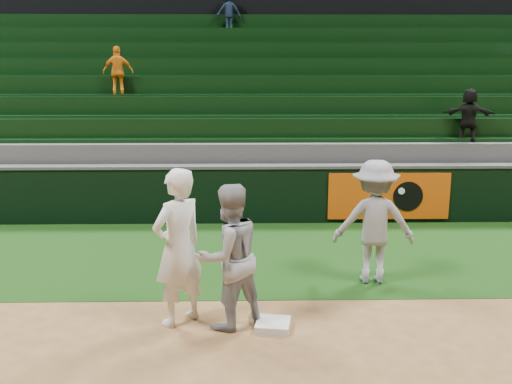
# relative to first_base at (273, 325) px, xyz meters

# --- Properties ---
(ground) EXTENTS (70.00, 70.00, 0.00)m
(ground) POSITION_rel_first_base_xyz_m (-0.28, -0.01, -0.05)
(ground) COLOR brown
(ground) RESTS_ON ground
(foul_grass) EXTENTS (36.00, 4.20, 0.01)m
(foul_grass) POSITION_rel_first_base_xyz_m (-0.28, 2.99, -0.04)
(foul_grass) COLOR black
(foul_grass) RESTS_ON ground
(first_base) EXTENTS (0.49, 0.49, 0.10)m
(first_base) POSITION_rel_first_base_xyz_m (0.00, 0.00, 0.00)
(first_base) COLOR silver
(first_base) RESTS_ON ground
(first_baseman) EXTENTS (0.89, 0.88, 2.07)m
(first_baseman) POSITION_rel_first_base_xyz_m (-1.21, 0.21, 0.99)
(first_baseman) COLOR white
(first_baseman) RESTS_ON ground
(baserunner) EXTENTS (1.15, 1.09, 1.89)m
(baserunner) POSITION_rel_first_base_xyz_m (-0.56, 0.10, 0.89)
(baserunner) COLOR #93959D
(baserunner) RESTS_ON ground
(base_coach) EXTENTS (1.29, 0.80, 1.92)m
(base_coach) POSITION_rel_first_base_xyz_m (1.63, 1.62, 0.92)
(base_coach) COLOR gray
(base_coach) RESTS_ON foul_grass
(field_wall) EXTENTS (36.00, 0.45, 1.25)m
(field_wall) POSITION_rel_first_base_xyz_m (-0.25, 5.18, 0.59)
(field_wall) COLOR black
(field_wall) RESTS_ON ground
(stadium_seating) EXTENTS (36.00, 5.95, 5.51)m
(stadium_seating) POSITION_rel_first_base_xyz_m (-0.28, 8.96, 1.65)
(stadium_seating) COLOR #3E3F41
(stadium_seating) RESTS_ON ground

